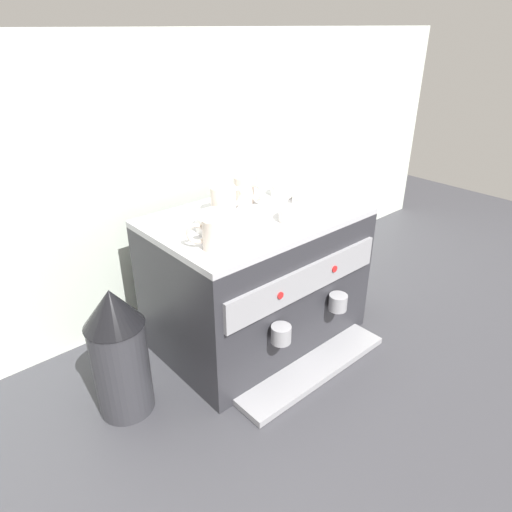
# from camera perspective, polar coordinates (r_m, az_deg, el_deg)

# --- Properties ---
(ground_plane) EXTENTS (4.00, 4.00, 0.00)m
(ground_plane) POSITION_cam_1_polar(r_m,az_deg,el_deg) (1.58, 0.00, -9.52)
(ground_plane) COLOR #38383D
(tiled_backsplash_wall) EXTENTS (2.80, 0.03, 0.93)m
(tiled_backsplash_wall) POSITION_cam_1_polar(r_m,az_deg,el_deg) (1.61, -8.18, 9.64)
(tiled_backsplash_wall) COLOR silver
(tiled_backsplash_wall) RESTS_ON ground_plane
(espresso_machine) EXTENTS (0.63, 0.53, 0.43)m
(espresso_machine) POSITION_cam_1_polar(r_m,az_deg,el_deg) (1.46, 0.12, -2.82)
(espresso_machine) COLOR #2D2D33
(espresso_machine) RESTS_ON ground_plane
(ceramic_cup_0) EXTENTS (0.07, 0.11, 0.08)m
(ceramic_cup_0) POSITION_cam_1_polar(r_m,az_deg,el_deg) (1.46, -1.33, 8.29)
(ceramic_cup_0) COLOR beige
(ceramic_cup_0) RESTS_ON espresso_machine
(ceramic_cup_1) EXTENTS (0.12, 0.07, 0.08)m
(ceramic_cup_1) POSITION_cam_1_polar(r_m,az_deg,el_deg) (1.36, -3.94, 6.96)
(ceramic_cup_1) COLOR beige
(ceramic_cup_1) RESTS_ON espresso_machine
(ceramic_cup_2) EXTENTS (0.09, 0.08, 0.08)m
(ceramic_cup_2) POSITION_cam_1_polar(r_m,az_deg,el_deg) (1.14, -5.42, 2.74)
(ceramic_cup_2) COLOR beige
(ceramic_cup_2) RESTS_ON espresso_machine
(ceramic_bowl_0) EXTENTS (0.10, 0.10, 0.04)m
(ceramic_bowl_0) POSITION_cam_1_polar(r_m,az_deg,el_deg) (1.32, 4.94, 5.09)
(ceramic_bowl_0) COLOR white
(ceramic_bowl_0) RESTS_ON espresso_machine
(ceramic_bowl_1) EXTENTS (0.09, 0.09, 0.04)m
(ceramic_bowl_1) POSITION_cam_1_polar(r_m,az_deg,el_deg) (1.53, 3.63, 8.20)
(ceramic_bowl_1) COLOR white
(ceramic_bowl_1) RESTS_ON espresso_machine
(ceramic_bowl_2) EXTENTS (0.12, 0.12, 0.03)m
(ceramic_bowl_2) POSITION_cam_1_polar(r_m,az_deg,el_deg) (1.45, 6.93, 6.90)
(ceramic_bowl_2) COLOR white
(ceramic_bowl_2) RESTS_ON espresso_machine
(ceramic_bowl_3) EXTENTS (0.13, 0.13, 0.04)m
(ceramic_bowl_3) POSITION_cam_1_polar(r_m,az_deg,el_deg) (1.26, -4.67, 4.19)
(ceramic_bowl_3) COLOR white
(ceramic_bowl_3) RESTS_ON espresso_machine
(coffee_grinder) EXTENTS (0.15, 0.15, 0.37)m
(coffee_grinder) POSITION_cam_1_polar(r_m,az_deg,el_deg) (1.25, -16.72, -11.30)
(coffee_grinder) COLOR #333338
(coffee_grinder) RESTS_ON ground_plane
(milk_pitcher) EXTENTS (0.09, 0.09, 0.13)m
(milk_pitcher) POSITION_cam_1_polar(r_m,az_deg,el_deg) (1.78, 11.25, -3.04)
(milk_pitcher) COLOR #B7B7BC
(milk_pitcher) RESTS_ON ground_plane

